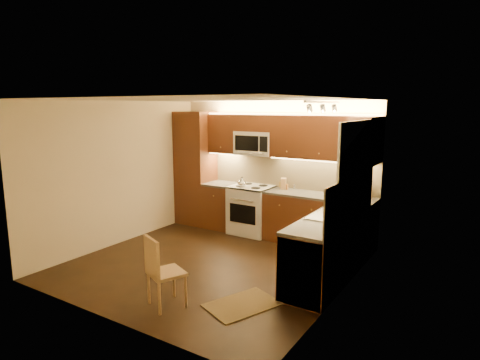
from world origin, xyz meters
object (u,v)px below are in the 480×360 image
Objects in this scene: stove at (252,210)px; kettle at (242,182)px; toaster_oven at (358,191)px; dining_chair at (166,271)px; knife_block at (283,184)px; microwave at (256,143)px; soap_bottle at (355,207)px; sink at (333,210)px.

kettle is at bearing -119.41° from stove.
dining_chair is (-1.34, -3.22, -0.57)m from toaster_oven.
dining_chair is at bearing -110.51° from knife_block.
stove is at bearing 173.11° from knife_block.
kettle is 3.03m from dining_chair.
knife_block reaches higher than dining_chair.
knife_block is (0.59, 0.01, -0.72)m from microwave.
soap_bottle is (0.25, -1.00, -0.03)m from toaster_oven.
sink is 2.44m from dining_chair.
knife_block is 0.23× the size of dining_chair.
sink is 2.31m from kettle.
microwave is at bearing 90.00° from stove.
stove is at bearing -161.04° from toaster_oven.
kettle is at bearing -156.22° from toaster_oven.
soap_bottle reaches higher than stove.
stove is 1.04× the size of dining_chair.
stove is at bearing 46.53° from kettle.
stove is 4.56× the size of knife_block.
dining_chair is (0.03, -3.21, -0.56)m from knife_block.
knife_block is (-1.37, -0.00, -0.02)m from toaster_oven.
knife_block is at bearing -165.37° from toaster_oven.
microwave is 3.50m from dining_chair.
knife_block reaches higher than sink.
kettle is 0.50× the size of toaster_oven.
stove is 2.05m from toaster_oven.
kettle is 0.77m from knife_block.
microwave is 2.09m from toaster_oven.
soap_bottle is at bearing -61.17° from toaster_oven.
toaster_oven reaches higher than dining_chair.
kettle is at bearing 155.92° from sink.
sink is (2.00, -1.26, -0.74)m from microwave.
toaster_oven is (1.96, 0.02, -0.70)m from microwave.
knife_block is 1.91m from soap_bottle.
knife_block is (0.59, 0.15, 0.54)m from stove.
microwave is at bearing 57.90° from kettle.
microwave is 0.86× the size of dining_chair.
toaster_oven reaches higher than knife_block.
knife_block is at bearing 171.01° from soap_bottle.
toaster_oven is at bearing -20.98° from knife_block.
sink is at bearing -29.36° from stove.
dining_chair is at bearing -125.34° from sink.
soap_bottle is at bearing 78.36° from dining_chair.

